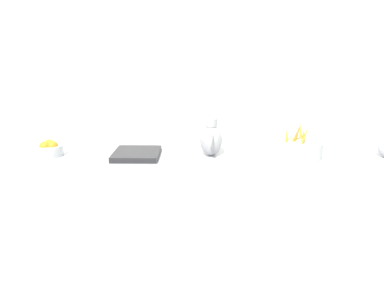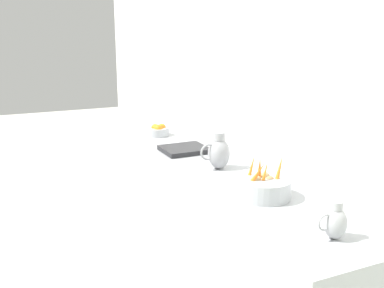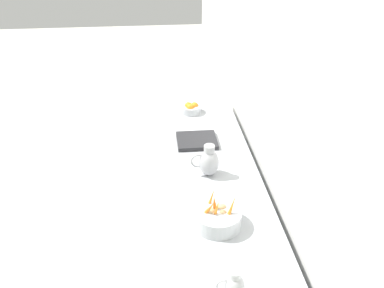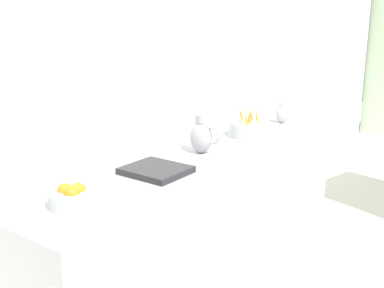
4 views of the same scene
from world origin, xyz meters
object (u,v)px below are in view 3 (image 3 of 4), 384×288
Objects in this scene: vegetable_colander at (217,217)px; metal_pitcher_tall at (209,162)px; metal_pitcher_short at (234,286)px; orange_bowl at (191,108)px.

metal_pitcher_tall is (-0.02, -0.58, 0.05)m from vegetable_colander.
orange_bowl is at bearing -89.86° from metal_pitcher_short.
vegetable_colander is 1.22× the size of metal_pitcher_tall.
vegetable_colander is at bearing 87.85° from metal_pitcher_tall.
metal_pitcher_short is at bearing 90.14° from orange_bowl.
vegetable_colander is at bearing 90.19° from orange_bowl.
orange_bowl is 2.24m from metal_pitcher_short.
metal_pitcher_short is (0.02, 1.15, -0.03)m from metal_pitcher_tall.
vegetable_colander is at bearing -89.99° from metal_pitcher_short.
vegetable_colander is 1.67m from orange_bowl.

